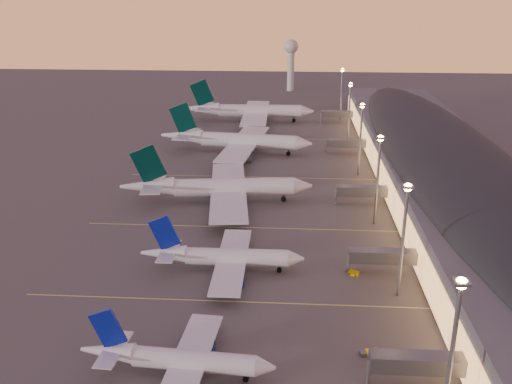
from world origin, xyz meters
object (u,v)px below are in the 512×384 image
object	(u,v)px
airliner_wide_mid	(236,140)
radar_tower	(291,56)
baggage_tug_c	(352,273)
baggage_tug_b	(370,353)
airliner_narrow_south	(177,360)
airliner_wide_far	(248,111)
airliner_narrow_north	(222,257)
airliner_wide_near	(217,188)

from	to	relation	value
airliner_wide_mid	radar_tower	xyz separation A→B (m)	(20.66, 149.11, 16.74)
radar_tower	baggage_tug_c	world-z (taller)	radar_tower
radar_tower	baggage_tug_b	xyz separation A→B (m)	(17.32, -281.98, -21.43)
airliner_wide_mid	airliner_narrow_south	bearing A→B (deg)	-81.43
airliner_narrow_south	radar_tower	distance (m)	291.16
airliner_narrow_south	airliner_wide_far	bearing A→B (deg)	95.07
baggage_tug_b	baggage_tug_c	bearing A→B (deg)	77.81
airliner_wide_mid	airliner_narrow_north	bearing A→B (deg)	-79.09
airliner_narrow_south	airliner_wide_far	world-z (taller)	airliner_wide_far
airliner_narrow_north	airliner_wide_near	xyz separation A→B (m)	(-7.07, 45.10, 1.33)
airliner_wide_near	airliner_wide_mid	size ratio (longest dim) A/B	0.96
airliner_narrow_north	airliner_wide_mid	distance (m)	102.22
baggage_tug_b	airliner_wide_far	bearing A→B (deg)	88.27
radar_tower	airliner_wide_near	bearing A→B (deg)	-95.70
airliner_wide_mid	radar_tower	bearing A→B (deg)	89.00
airliner_wide_mid	baggage_tug_c	xyz separation A→B (m)	(37.62, -101.88, -4.68)
airliner_narrow_north	radar_tower	bearing A→B (deg)	86.50
airliner_wide_mid	baggage_tug_b	size ratio (longest dim) A/B	17.84
airliner_wide_mid	airliner_wide_far	size ratio (longest dim) A/B	0.95
radar_tower	airliner_narrow_north	bearing A→B (deg)	-93.08
baggage_tug_b	radar_tower	bearing A→B (deg)	80.66
airliner_narrow_north	baggage_tug_b	size ratio (longest dim) A/B	11.04
airliner_wide_near	baggage_tug_c	bearing A→B (deg)	-56.79
airliner_wide_mid	airliner_wide_far	distance (m)	57.11
airliner_wide_near	airliner_wide_far	xyz separation A→B (m)	(0.53, 113.97, 0.51)
radar_tower	baggage_tug_c	size ratio (longest dim) A/B	9.34
airliner_narrow_south	radar_tower	bearing A→B (deg)	90.80
airliner_narrow_north	baggage_tug_c	distance (m)	30.62
airliner_narrow_south	airliner_wide_near	bearing A→B (deg)	96.80
airliner_narrow_north	airliner_wide_mid	bearing A→B (deg)	93.59
airliner_wide_near	baggage_tug_c	xyz separation A→B (m)	(37.53, -45.02, -4.45)
airliner_narrow_north	airliner_wide_mid	world-z (taller)	airliner_wide_mid
airliner_wide_far	baggage_tug_c	size ratio (longest dim) A/B	18.84
airliner_narrow_north	airliner_wide_near	size ratio (longest dim) A/B	0.65
airliner_narrow_south	baggage_tug_c	xyz separation A→B (m)	(33.51, 39.09, -2.72)
airliner_wide_near	radar_tower	size ratio (longest dim) A/B	1.83
airliner_wide_near	airliner_wide_mid	bearing A→B (deg)	83.50
baggage_tug_c	airliner_wide_near	bearing A→B (deg)	163.66
airliner_narrow_south	airliner_wide_far	distance (m)	198.12
airliner_narrow_south	baggage_tug_b	bearing A→B (deg)	17.51
airliner_narrow_north	baggage_tug_c	world-z (taller)	airliner_narrow_north
baggage_tug_b	baggage_tug_c	distance (m)	30.99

